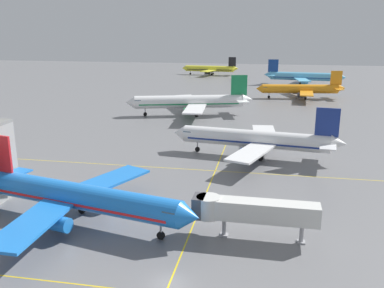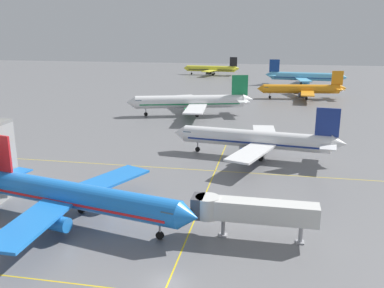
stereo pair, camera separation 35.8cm
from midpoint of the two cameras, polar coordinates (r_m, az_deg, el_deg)
The scene contains 9 objects.
ground_plane at distance 50.00m, azimuth -3.06°, elevation -18.27°, with size 600.00×600.00×0.00m, color slate.
airliner_front_gate at distance 64.13m, azimuth -15.14°, elevation -6.81°, with size 37.74×32.06×11.81m.
airliner_second_row at distance 93.81m, azimuth 8.82°, elevation 0.62°, with size 38.08×32.58×11.84m.
airliner_third_row at distance 138.02m, azimuth -0.02°, elevation 5.71°, with size 40.93×34.89×12.92m.
airliner_far_left_stand at distance 177.26m, azimuth 14.68°, elevation 7.18°, with size 35.81×30.59×11.14m.
airliner_far_right_stand at distance 219.79m, azimuth 15.00°, elevation 8.77°, with size 39.63×34.07×12.32m.
airliner_distant_taxiway at distance 259.54m, azimuth 2.69°, elevation 10.10°, with size 34.72×29.93×10.80m.
taxiway_markings at distance 65.99m, azimuth 0.85°, elevation -9.41°, with size 164.22×90.98×0.01m.
jet_bridge at distance 57.88m, azimuth 7.26°, elevation -8.84°, with size 16.89×3.38×5.58m.
Camera 2 is at (10.44, -40.29, 27.72)m, focal length 39.56 mm.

